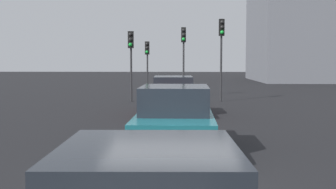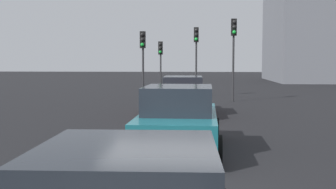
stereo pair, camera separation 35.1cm
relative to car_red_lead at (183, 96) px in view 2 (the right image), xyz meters
name	(u,v)px [view 2 (the right image)]	position (x,y,z in m)	size (l,w,h in m)	color
ground_plane	(171,179)	(-9.76, -0.16, -0.86)	(160.00, 160.00, 0.20)	black
car_red_lead	(183,96)	(0.00, 0.00, 0.00)	(4.86, 2.07, 1.57)	maroon
car_teal_second	(179,120)	(-7.52, -0.20, 0.01)	(4.62, 2.08, 1.60)	#19606B
traffic_light_near_left	(234,43)	(5.66, -2.48, 2.43)	(0.32, 0.30, 4.45)	#2D2D30
traffic_light_near_right	(143,51)	(5.36, 2.39, 1.98)	(0.32, 0.30, 3.79)	#2D2D30
traffic_light_far_left	(160,56)	(12.07, 2.06, 1.80)	(0.33, 0.30, 3.54)	#2D2D30
traffic_light_far_right	(196,47)	(8.60, -0.44, 2.28)	(0.32, 0.29, 4.23)	#2D2D30
building_facade_left	(325,19)	(31.22, -14.16, 6.04)	(14.46, 11.34, 13.60)	slate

